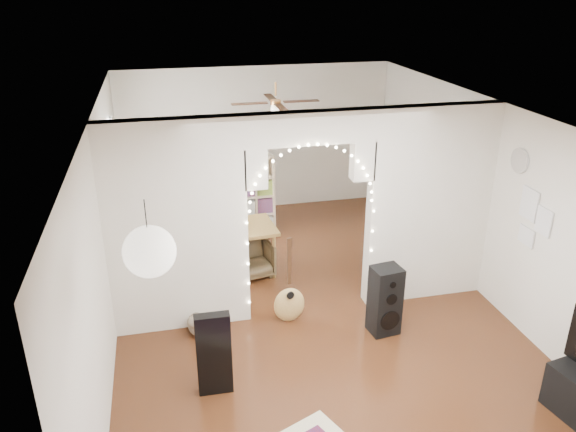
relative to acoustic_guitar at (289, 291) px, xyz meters
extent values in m
plane|color=black|center=(0.32, 0.25, -0.44)|extent=(7.50, 7.50, 0.00)
cube|color=white|center=(0.32, 0.25, 2.26)|extent=(5.00, 7.50, 0.02)
cube|color=silver|center=(0.32, 4.00, 0.91)|extent=(5.00, 0.02, 2.70)
cube|color=silver|center=(0.32, -3.50, 0.91)|extent=(5.00, 0.02, 2.70)
cube|color=silver|center=(-2.18, 0.25, 0.91)|extent=(0.02, 7.50, 2.70)
cube|color=silver|center=(2.82, 0.25, 0.91)|extent=(0.02, 7.50, 2.70)
cube|color=silver|center=(-1.33, 0.25, 0.91)|extent=(1.70, 0.20, 2.70)
cube|color=silver|center=(1.97, 0.25, 0.91)|extent=(1.70, 0.20, 2.70)
cube|color=silver|center=(0.32, 0.25, 2.06)|extent=(1.60, 0.20, 0.40)
cube|color=white|center=(-2.15, 2.05, 1.06)|extent=(0.04, 1.20, 1.40)
cylinder|color=white|center=(2.80, -0.35, 1.66)|extent=(0.03, 0.31, 0.31)
sphere|color=white|center=(-1.58, -2.15, 1.81)|extent=(0.40, 0.40, 0.40)
cube|color=black|center=(-1.08, -1.13, 0.04)|extent=(0.37, 0.13, 0.97)
ellipsoid|color=#B48748|center=(0.00, 0.00, -0.02)|extent=(0.43, 0.24, 0.49)
cube|color=black|center=(0.00, 0.00, 0.39)|extent=(0.05, 0.04, 0.56)
cube|color=black|center=(0.00, 0.00, 0.70)|extent=(0.07, 0.05, 0.12)
ellipsoid|color=brown|center=(-1.19, 0.00, -0.31)|extent=(0.34, 0.42, 0.26)
sphere|color=brown|center=(-1.24, -0.14, -0.18)|extent=(0.19, 0.19, 0.15)
cone|color=brown|center=(-1.28, -0.14, -0.11)|extent=(0.05, 0.05, 0.05)
cone|color=brown|center=(-1.20, -0.14, -0.11)|extent=(0.05, 0.05, 0.05)
cylinder|color=brown|center=(-1.12, 0.19, -0.40)|extent=(0.12, 0.24, 0.08)
cube|color=black|center=(1.11, -0.49, 0.01)|extent=(0.39, 0.34, 0.90)
cylinder|color=black|center=(1.13, -0.64, -0.19)|extent=(0.26, 0.05, 0.26)
cylinder|color=black|center=(1.13, -0.64, 0.11)|extent=(0.14, 0.04, 0.14)
cylinder|color=black|center=(1.13, -0.64, 0.31)|extent=(0.08, 0.03, 0.08)
cube|color=beige|center=(-0.26, 2.91, 0.24)|extent=(1.36, 0.61, 1.36)
cube|color=brown|center=(-0.50, 1.45, 0.29)|extent=(1.26, 0.89, 0.05)
cylinder|color=brown|center=(-0.99, 1.09, -0.09)|extent=(0.05, 0.05, 0.70)
cylinder|color=brown|center=(0.05, 1.17, -0.09)|extent=(0.05, 0.05, 0.70)
cylinder|color=brown|center=(-1.04, 1.73, -0.09)|extent=(0.05, 0.05, 0.70)
cylinder|color=brown|center=(0.00, 1.81, -0.09)|extent=(0.05, 0.05, 0.70)
imported|color=silver|center=(-0.50, 1.45, 0.41)|extent=(0.20, 0.20, 0.19)
imported|color=#493B24|center=(-0.88, 2.82, -0.20)|extent=(0.68, 0.69, 0.49)
imported|color=#493B24|center=(-0.27, 1.34, -0.17)|extent=(0.69, 0.71, 0.55)
camera|label=1|loc=(-1.42, -6.05, 3.70)|focal=35.00mm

